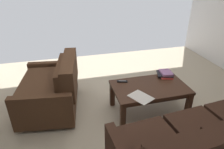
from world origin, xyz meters
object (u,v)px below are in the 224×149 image
Objects in this scene: coffee_table at (150,90)px; sofa_main at (207,146)px; loveseat_near at (53,89)px; book_stack at (165,74)px; tv_remote at (122,81)px; loose_magazine at (141,97)px.

sofa_main is at bearing 96.50° from coffee_table.
loveseat_near is 4.04× the size of book_stack.
tv_remote is (0.73, 0.02, -0.03)m from book_stack.
sofa_main is at bearing 79.91° from book_stack.
book_stack is (-1.78, 0.21, 0.13)m from loveseat_near.
coffee_table is 6.60× the size of tv_remote.
sofa_main is 1.14m from coffee_table.
coffee_table is at bearing 33.21° from book_stack.
book_stack is 1.87× the size of tv_remote.
loose_magazine is at bearing 149.30° from loveseat_near.
sofa_main reaches higher than coffee_table.
loveseat_near is at bearing -46.00° from sofa_main.
loveseat_near is at bearing -12.20° from tv_remote.
tv_remote is (-1.04, 0.23, 0.10)m from loveseat_near.
loveseat_near is 1.14× the size of coffee_table.
loveseat_near is (1.53, -1.59, -0.01)m from sofa_main.
loose_magazine is at bearing 44.76° from coffee_table.
coffee_table is at bearing -162.81° from loose_magazine.
sofa_main is 6.36× the size of book_stack.
coffee_table is (0.13, -1.14, 0.01)m from sofa_main.
sofa_main reaches higher than tv_remote.
sofa_main is 1.41m from book_stack.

